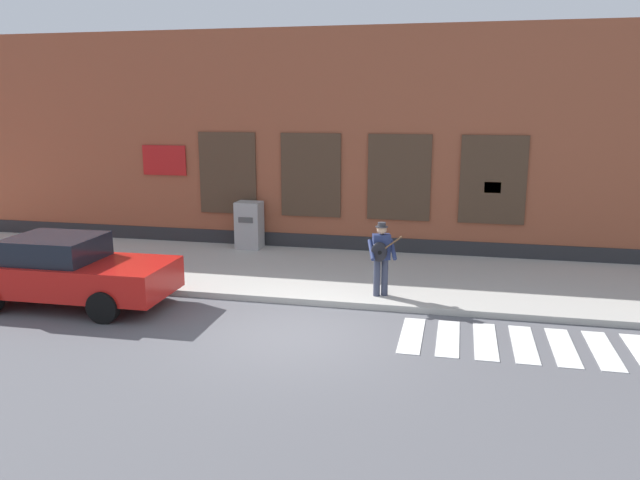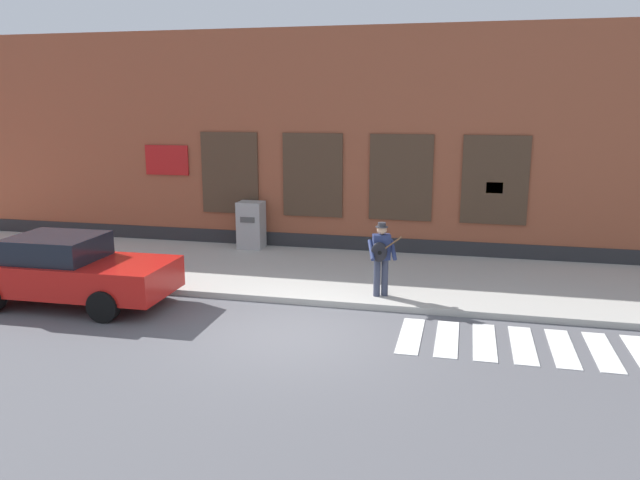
# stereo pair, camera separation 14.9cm
# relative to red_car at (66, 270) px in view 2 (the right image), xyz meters

# --- Properties ---
(ground_plane) EXTENTS (160.00, 160.00, 0.00)m
(ground_plane) POSITION_rel_red_car_xyz_m (5.36, -0.61, -0.77)
(ground_plane) COLOR #56565B
(sidewalk) EXTENTS (28.00, 4.86, 0.14)m
(sidewalk) POSITION_rel_red_car_xyz_m (5.36, 3.52, -0.70)
(sidewalk) COLOR #ADAAA3
(sidewalk) RESTS_ON ground
(building_backdrop) EXTENTS (28.00, 4.06, 6.40)m
(building_backdrop) POSITION_rel_red_car_xyz_m (5.36, 7.94, 2.43)
(building_backdrop) COLOR brown
(building_backdrop) RESTS_ON ground
(crosswalk) EXTENTS (5.20, 1.90, 0.01)m
(crosswalk) POSITION_rel_red_car_xyz_m (9.92, -0.21, -0.76)
(crosswalk) COLOR silver
(crosswalk) RESTS_ON ground
(red_car) EXTENTS (4.63, 2.04, 1.53)m
(red_car) POSITION_rel_red_car_xyz_m (0.00, 0.00, 0.00)
(red_car) COLOR red
(red_car) RESTS_ON ground
(busker) EXTENTS (0.78, 0.66, 1.66)m
(busker) POSITION_rel_red_car_xyz_m (6.68, 1.70, 0.31)
(busker) COLOR #33384C
(busker) RESTS_ON sidewalk
(utility_box) EXTENTS (0.73, 0.63, 1.38)m
(utility_box) POSITION_rel_red_car_xyz_m (2.32, 5.50, 0.06)
(utility_box) COLOR #9E9E9E
(utility_box) RESTS_ON sidewalk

